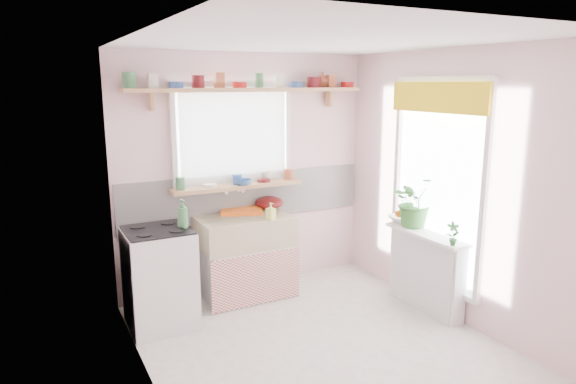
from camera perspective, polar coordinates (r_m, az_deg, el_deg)
room at (r=5.12m, az=5.40°, el=2.79°), size 3.20×3.20×3.20m
sink_unit at (r=5.36m, az=-4.72°, el=-7.14°), size 0.95×0.65×1.11m
cooker at (r=4.86m, az=-14.08°, el=-9.18°), size 0.58×0.58×0.93m
radiator_ledge at (r=5.25m, az=15.09°, el=-8.35°), size 0.22×0.95×0.78m
windowsill at (r=5.34m, az=-5.63°, el=0.65°), size 1.40×0.22×0.04m
pine_shelf at (r=5.29m, az=-4.28°, el=11.26°), size 2.52×0.24×0.04m
shelf_crockery at (r=5.27m, az=-4.73°, el=12.05°), size 2.47×0.11×0.12m
sill_crockery at (r=5.33m, az=-5.65°, el=1.46°), size 1.35×0.11×0.12m
dish_tray at (r=5.43m, az=-5.20°, el=-2.04°), size 0.52×0.45×0.04m
colander at (r=5.55m, az=-2.07°, el=-1.19°), size 0.36×0.36×0.14m
jade_plant at (r=5.26m, az=13.93°, el=-1.01°), size 0.47×0.41×0.52m
fruit_bowl at (r=5.43m, az=12.73°, el=-2.97°), size 0.32×0.32×0.07m
herb_pot at (r=4.77m, az=17.86°, el=-4.44°), size 0.14×0.12×0.22m
soap_bottle_sink at (r=5.12m, az=-1.92°, el=-2.13°), size 0.10×0.10×0.17m
sill_cup at (r=5.52m, az=-2.44°, el=1.83°), size 0.15×0.15×0.10m
sill_bowl at (r=5.29m, az=-5.06°, el=1.09°), size 0.21×0.21×0.06m
shelf_vase at (r=5.75m, az=3.84°, el=12.32°), size 0.15×0.15×0.16m
cooker_bottle at (r=4.67m, az=-11.63°, el=-2.39°), size 0.12×0.12×0.26m
fruit at (r=5.42m, az=12.77°, el=-2.33°), size 0.20×0.14×0.10m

